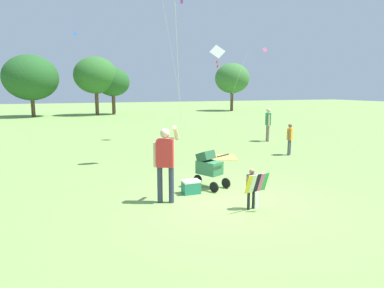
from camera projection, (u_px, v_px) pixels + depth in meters
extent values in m
plane|color=#75994C|center=(226.00, 201.00, 8.07)|extent=(120.00, 120.00, 0.00)
cylinder|color=brown|center=(33.00, 108.00, 32.07)|extent=(0.36, 0.36, 1.71)
ellipsoid|color=#235623|center=(31.00, 78.00, 31.59)|extent=(5.07, 4.56, 4.31)
cylinder|color=brown|center=(97.00, 104.00, 34.11)|extent=(0.36, 0.36, 2.30)
ellipsoid|color=#2D6628|center=(96.00, 75.00, 33.63)|extent=(4.35, 3.91, 3.69)
cylinder|color=brown|center=(114.00, 105.00, 35.02)|extent=(0.36, 0.36, 2.00)
ellipsoid|color=#235623|center=(113.00, 82.00, 34.63)|extent=(3.49, 3.14, 2.97)
cylinder|color=brown|center=(232.00, 102.00, 40.99)|extent=(0.36, 0.36, 2.24)
ellipsoid|color=#387033|center=(232.00, 78.00, 40.53)|extent=(4.27, 3.84, 3.63)
cylinder|color=#232328|center=(253.00, 199.00, 7.52)|extent=(0.07, 0.07, 0.46)
cylinder|color=#232328|center=(249.00, 200.00, 7.45)|extent=(0.07, 0.07, 0.46)
cube|color=#4C4C56|center=(252.00, 182.00, 7.42)|extent=(0.22, 0.16, 0.35)
cylinder|color=#A37556|center=(256.00, 182.00, 7.48)|extent=(0.05, 0.05, 0.31)
cylinder|color=#A37556|center=(247.00, 184.00, 7.36)|extent=(0.05, 0.05, 0.31)
sphere|color=#A37556|center=(252.00, 171.00, 7.38)|extent=(0.12, 0.12, 0.12)
cube|color=green|center=(265.00, 181.00, 7.38)|extent=(0.14, 0.17, 0.43)
cube|color=pink|center=(261.00, 182.00, 7.32)|extent=(0.14, 0.17, 0.43)
cube|color=black|center=(257.00, 183.00, 7.26)|extent=(0.14, 0.17, 0.43)
cube|color=white|center=(253.00, 184.00, 7.20)|extent=(0.14, 0.17, 0.43)
cube|color=yellow|center=(249.00, 185.00, 7.14)|extent=(0.14, 0.17, 0.43)
cube|color=white|center=(257.00, 201.00, 7.31)|extent=(0.08, 0.03, 0.36)
cylinder|color=#33384C|center=(160.00, 185.00, 7.90)|extent=(0.13, 0.13, 0.88)
cylinder|color=#33384C|center=(171.00, 185.00, 7.88)|extent=(0.13, 0.13, 0.88)
cube|color=red|center=(165.00, 153.00, 7.76)|extent=(0.45, 0.38, 0.66)
cylinder|color=beige|center=(155.00, 155.00, 7.79)|extent=(0.10, 0.10, 0.58)
cylinder|color=beige|center=(176.00, 133.00, 7.82)|extent=(0.31, 0.52, 0.41)
sphere|color=beige|center=(165.00, 133.00, 7.69)|extent=(0.23, 0.23, 0.23)
cylinder|color=black|center=(198.00, 180.00, 9.43)|extent=(0.16, 0.27, 0.28)
cylinder|color=black|center=(214.00, 187.00, 8.71)|extent=(0.16, 0.27, 0.28)
cylinder|color=black|center=(226.00, 183.00, 9.09)|extent=(0.16, 0.27, 0.28)
cube|color=#337247|center=(209.00, 168.00, 9.08)|extent=(0.68, 0.77, 0.36)
cube|color=#235031|center=(206.00, 156.00, 9.12)|extent=(0.56, 0.56, 0.35)
cylinder|color=black|center=(223.00, 155.00, 8.71)|extent=(0.45, 0.25, 0.04)
cube|color=purple|center=(182.00, 1.00, 11.09)|extent=(0.09, 0.06, 0.14)
cylinder|color=silver|center=(178.00, 74.00, 9.61)|extent=(1.49, 3.64, 6.20)
cylinder|color=silver|center=(173.00, 62.00, 15.22)|extent=(2.40, 2.93, 7.81)
cube|color=white|center=(217.00, 52.00, 17.71)|extent=(0.74, 0.48, 0.76)
cube|color=red|center=(217.00, 62.00, 17.81)|extent=(0.08, 0.01, 0.14)
cube|color=red|center=(217.00, 66.00, 17.79)|extent=(0.08, 0.03, 0.14)
cylinder|color=silver|center=(231.00, 98.00, 17.13)|extent=(0.53, 2.32, 4.48)
cube|color=blue|center=(75.00, 33.00, 24.35)|extent=(0.23, 0.19, 0.27)
cube|color=pink|center=(265.00, 50.00, 28.66)|extent=(0.40, 0.25, 0.46)
cylinder|color=#4C4C51|center=(289.00, 148.00, 13.52)|extent=(0.09, 0.09, 0.63)
cylinder|color=#4C4C51|center=(290.00, 147.00, 13.69)|extent=(0.09, 0.09, 0.63)
cube|color=orange|center=(290.00, 134.00, 13.51)|extent=(0.32, 0.31, 0.48)
cylinder|color=brown|center=(289.00, 135.00, 13.37)|extent=(0.07, 0.07, 0.42)
cylinder|color=brown|center=(291.00, 134.00, 13.67)|extent=(0.07, 0.07, 0.42)
sphere|color=brown|center=(290.00, 126.00, 13.46)|extent=(0.16, 0.16, 0.16)
cylinder|color=#7F705B|center=(268.00, 134.00, 17.02)|extent=(0.12, 0.12, 0.84)
cylinder|color=#7F705B|center=(267.00, 133.00, 17.28)|extent=(0.12, 0.12, 0.84)
cube|color=#2D8C4C|center=(268.00, 119.00, 17.03)|extent=(0.35, 0.43, 0.63)
cylinder|color=beige|center=(269.00, 120.00, 16.81)|extent=(0.09, 0.09, 0.56)
cylinder|color=beige|center=(267.00, 120.00, 17.26)|extent=(0.09, 0.09, 0.56)
sphere|color=beige|center=(268.00, 110.00, 16.96)|extent=(0.22, 0.22, 0.22)
cube|color=gold|center=(221.00, 157.00, 13.15)|extent=(1.50, 1.53, 0.02)
cube|color=#288466|center=(191.00, 188.00, 8.62)|extent=(0.44, 0.32, 0.30)
cube|color=white|center=(191.00, 181.00, 8.59)|extent=(0.45, 0.33, 0.05)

